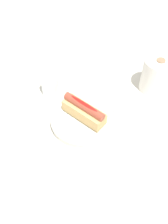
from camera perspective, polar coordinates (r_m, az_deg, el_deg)
name	(u,v)px	position (r m, az deg, el deg)	size (l,w,h in m)	color
ground_plane	(79,122)	(0.85, -1.14, -2.28)	(2.40, 2.40, 0.00)	silver
serving_bowl	(84,119)	(0.84, 0.00, -1.54)	(0.23, 0.23, 0.03)	silver
hotdog_front	(84,110)	(0.80, 0.00, 0.36)	(0.15, 0.07, 0.06)	#DBB270
water_glass	(51,85)	(0.92, -7.53, 6.03)	(0.07, 0.07, 0.09)	white
paper_towel_roll	(157,75)	(0.95, 16.18, 8.01)	(0.11, 0.11, 0.13)	white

